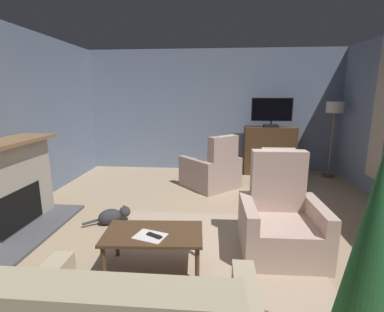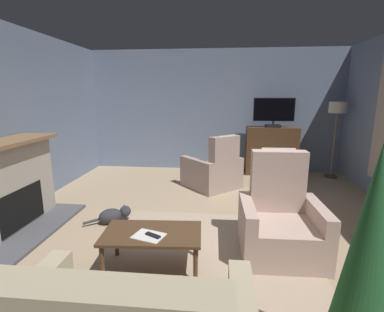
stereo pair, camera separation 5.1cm
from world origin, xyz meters
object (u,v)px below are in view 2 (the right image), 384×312
(coffee_table, at_px, (152,236))
(tv_remote, at_px, (153,236))
(potted_plant_tall_palm_by_window, at_px, (367,262))
(folded_newspaper, at_px, (149,236))
(floor_lamp, at_px, (337,115))
(cat, at_px, (113,215))
(armchair_facing_sofa, at_px, (213,171))
(armchair_beside_cabinet, at_px, (280,224))
(fireplace, at_px, (6,189))
(tv_cabinet, at_px, (271,152))
(television, at_px, (274,112))

(coffee_table, relative_size, tv_remote, 6.10)
(potted_plant_tall_palm_by_window, bearing_deg, folded_newspaper, 148.97)
(folded_newspaper, relative_size, floor_lamp, 0.18)
(cat, relative_size, floor_lamp, 0.37)
(potted_plant_tall_palm_by_window, xyz_separation_m, floor_lamp, (1.59, 4.74, 0.53))
(tv_remote, relative_size, cat, 0.28)
(armchair_facing_sofa, relative_size, potted_plant_tall_palm_by_window, 0.80)
(tv_remote, bearing_deg, cat, -24.04)
(coffee_table, xyz_separation_m, folded_newspaper, (-0.01, -0.09, 0.05))
(armchair_beside_cabinet, bearing_deg, armchair_facing_sofa, 109.75)
(coffee_table, bearing_deg, folded_newspaper, -98.12)
(fireplace, xyz_separation_m, tv_cabinet, (3.97, 3.19, -0.06))
(folded_newspaper, distance_m, potted_plant_tall_palm_by_window, 1.87)
(tv_cabinet, distance_m, potted_plant_tall_palm_by_window, 4.92)
(tv_remote, distance_m, armchair_facing_sofa, 2.90)
(coffee_table, xyz_separation_m, tv_remote, (0.03, -0.09, 0.06))
(television, bearing_deg, folded_newspaper, -115.35)
(armchair_facing_sofa, bearing_deg, fireplace, -142.45)
(tv_remote, distance_m, armchair_beside_cabinet, 1.46)
(fireplace, xyz_separation_m, television, (3.97, 3.13, 0.85))
(armchair_facing_sofa, xyz_separation_m, cat, (-1.37, -1.73, -0.21))
(folded_newspaper, relative_size, potted_plant_tall_palm_by_window, 0.19)
(coffee_table, distance_m, armchair_beside_cabinet, 1.45)
(armchair_beside_cabinet, bearing_deg, cat, 165.66)
(armchair_beside_cabinet, bearing_deg, tv_remote, -157.58)
(tv_cabinet, distance_m, floor_lamp, 1.56)
(armchair_beside_cabinet, bearing_deg, tv_cabinet, 82.27)
(tv_cabinet, height_order, armchair_facing_sofa, tv_cabinet)
(cat, bearing_deg, tv_remote, -52.77)
(coffee_table, distance_m, cat, 1.34)
(armchair_facing_sofa, bearing_deg, armchair_beside_cabinet, -70.25)
(tv_cabinet, bearing_deg, floor_lamp, -7.19)
(armchair_beside_cabinet, bearing_deg, floor_lamp, 61.62)
(cat, distance_m, floor_lamp, 4.94)
(fireplace, distance_m, coffee_table, 2.25)
(potted_plant_tall_palm_by_window, height_order, cat, potted_plant_tall_palm_by_window)
(tv_remote, bearing_deg, folded_newspaper, 21.43)
(tv_cabinet, distance_m, armchair_facing_sofa, 1.72)
(potted_plant_tall_palm_by_window, bearing_deg, fireplace, 154.96)
(television, height_order, armchair_beside_cabinet, television)
(potted_plant_tall_palm_by_window, distance_m, cat, 3.21)
(tv_cabinet, height_order, folded_newspaper, tv_cabinet)
(tv_cabinet, bearing_deg, coffee_table, -115.40)
(armchair_beside_cabinet, distance_m, floor_lamp, 3.83)
(folded_newspaper, height_order, armchair_facing_sofa, armchair_facing_sofa)
(fireplace, height_order, cat, fireplace)
(armchair_beside_cabinet, xyz_separation_m, potted_plant_tall_palm_by_window, (0.17, -1.49, 0.48))
(tv_cabinet, relative_size, potted_plant_tall_palm_by_window, 0.73)
(tv_remote, height_order, armchair_beside_cabinet, armchair_beside_cabinet)
(fireplace, distance_m, armchair_facing_sofa, 3.39)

